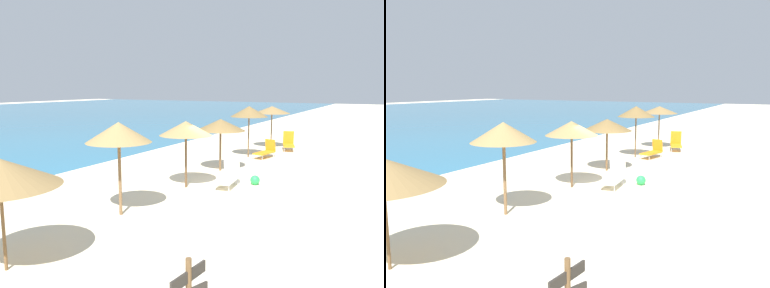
% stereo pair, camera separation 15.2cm
% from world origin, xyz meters
% --- Properties ---
extents(ground_plane, '(160.00, 160.00, 0.00)m').
position_xyz_m(ground_plane, '(0.00, 0.00, 0.00)').
color(ground_plane, beige).
extents(beach_umbrella_1, '(2.01, 2.01, 2.90)m').
position_xyz_m(beach_umbrella_1, '(-4.70, 1.70, 2.58)').
color(beach_umbrella_1, brown).
rests_on(beach_umbrella_1, ground_plane).
extents(beach_umbrella_2, '(2.08, 2.08, 2.63)m').
position_xyz_m(beach_umbrella_2, '(-0.87, 1.53, 2.34)').
color(beach_umbrella_2, brown).
rests_on(beach_umbrella_2, ground_plane).
extents(beach_umbrella_3, '(2.32, 2.32, 2.46)m').
position_xyz_m(beach_umbrella_3, '(2.55, 1.61, 2.18)').
color(beach_umbrella_3, brown).
rests_on(beach_umbrella_3, ground_plane).
extents(beach_umbrella_4, '(2.06, 2.06, 2.88)m').
position_xyz_m(beach_umbrella_4, '(6.49, 1.67, 2.57)').
color(beach_umbrella_4, brown).
rests_on(beach_umbrella_4, ground_plane).
extents(beach_umbrella_5, '(2.28, 2.28, 2.71)m').
position_xyz_m(beach_umbrella_5, '(10.18, 1.50, 2.48)').
color(beach_umbrella_5, brown).
rests_on(beach_umbrella_5, ground_plane).
extents(lounge_chair_0, '(1.58, 0.81, 1.11)m').
position_xyz_m(lounge_chair_0, '(0.05, 0.11, 0.43)').
color(lounge_chair_0, white).
rests_on(lounge_chair_0, ground_plane).
extents(lounge_chair_1, '(1.43, 1.01, 1.19)m').
position_xyz_m(lounge_chair_1, '(9.81, 0.26, 0.50)').
color(lounge_chair_1, orange).
rests_on(lounge_chair_1, ground_plane).
extents(lounge_chair_2, '(1.58, 0.93, 1.00)m').
position_xyz_m(lounge_chair_2, '(6.78, 0.74, 0.40)').
color(lounge_chair_2, orange).
rests_on(lounge_chair_2, ground_plane).
extents(beach_ball, '(0.39, 0.39, 0.39)m').
position_xyz_m(beach_ball, '(0.79, -0.74, 0.20)').
color(beach_ball, green).
rests_on(beach_ball, ground_plane).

